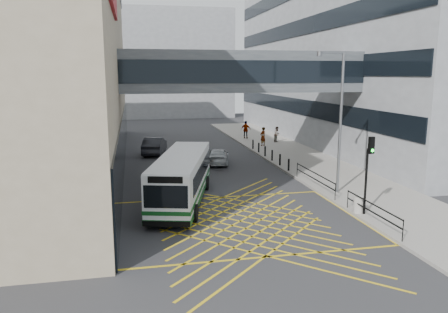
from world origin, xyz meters
TOP-DOWN VIEW (x-y plane):
  - ground at (0.00, 0.00)m, footprint 120.00×120.00m
  - building_right at (23.98, 24.00)m, footprint 24.09×44.00m
  - building_far at (-2.00, 60.00)m, footprint 28.00×16.00m
  - skybridge at (3.00, 12.00)m, footprint 20.00×4.10m
  - pavement at (9.00, 15.00)m, footprint 6.00×54.00m
  - box_junction at (0.00, 0.00)m, footprint 12.00×9.00m
  - bus at (-2.47, 3.97)m, footprint 4.83×10.27m
  - car_white at (-3.48, 4.47)m, footprint 2.74×4.62m
  - car_dark at (-3.24, 20.00)m, footprint 2.99×5.39m
  - car_silver at (1.67, 14.37)m, footprint 2.68×4.58m
  - traffic_light at (6.52, -0.76)m, footprint 0.32×0.49m
  - street_lamp at (6.89, 3.59)m, footprint 1.92×0.55m
  - litter_bin at (6.30, -0.38)m, footprint 0.51×0.51m
  - kerb_railings at (6.15, 1.78)m, footprint 0.05×12.54m
  - bollards at (6.25, 15.00)m, footprint 0.14×10.14m
  - pedestrian_a at (7.73, 21.58)m, footprint 0.92×0.86m
  - pedestrian_b at (9.90, 23.54)m, footprint 0.92×0.90m
  - pedestrian_c at (7.33, 26.87)m, footprint 1.29×0.99m

SIDE VIEW (x-z plane):
  - ground at x=0.00m, z-range 0.00..0.00m
  - box_junction at x=0.00m, z-range 0.00..0.01m
  - pavement at x=9.00m, z-range 0.00..0.16m
  - litter_bin at x=6.30m, z-range 0.16..1.04m
  - bollards at x=6.25m, z-range 0.16..1.06m
  - car_silver at x=1.67m, z-range 0.00..1.33m
  - car_white at x=-3.48m, z-range 0.00..1.38m
  - car_dark at x=-3.24m, z-range 0.00..1.59m
  - kerb_railings at x=6.15m, z-range 0.38..1.38m
  - pedestrian_b at x=9.90m, z-range 0.16..1.82m
  - pedestrian_a at x=7.73m, z-range 0.16..2.05m
  - pedestrian_c at x=7.33m, z-range 0.16..2.12m
  - bus at x=-2.47m, z-range 0.10..2.91m
  - traffic_light at x=6.52m, z-range 0.78..4.88m
  - street_lamp at x=6.89m, z-range 0.75..9.20m
  - skybridge at x=3.00m, z-range 6.00..9.00m
  - building_far at x=-2.00m, z-range 0.00..18.00m
  - building_right at x=23.98m, z-range 0.00..20.00m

